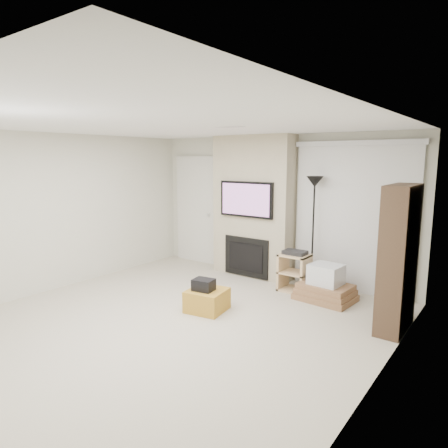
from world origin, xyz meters
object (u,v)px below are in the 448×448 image
Objects in this scene: floor_lamp at (314,201)px; av_stand at (294,270)px; ottoman at (207,300)px; box_stack at (326,287)px; bookshelf at (398,259)px.

floor_lamp reaches higher than av_stand.
ottoman is 1.62m from av_stand.
ottoman is at bearing -130.11° from box_stack.
ottoman is 0.58× the size of box_stack.
av_stand is 0.37× the size of bookshelf.
bookshelf reaches higher than box_stack.
floor_lamp reaches higher than ottoman.
box_stack is (1.16, 1.38, 0.06)m from ottoman.
bookshelf reaches higher than ottoman.
floor_lamp is 1.84m from bookshelf.
ottoman is at bearing -111.61° from av_stand.
box_stack is 1.37m from bookshelf.
ottoman is 0.28× the size of bookshelf.
floor_lamp is at bearing 65.42° from av_stand.
floor_lamp is at bearing 67.85° from ottoman.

